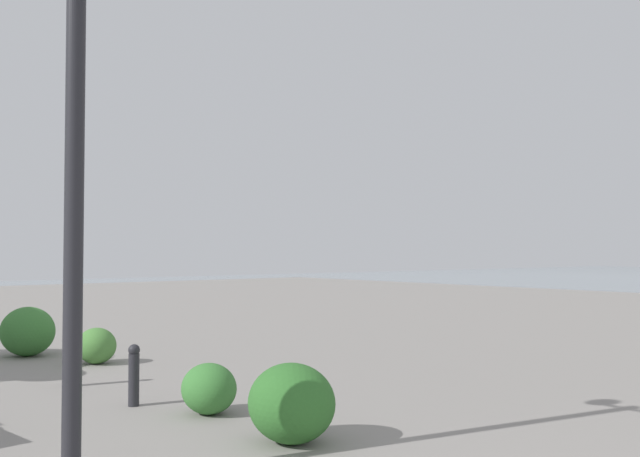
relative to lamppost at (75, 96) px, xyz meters
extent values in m
cylinder|color=#232328|center=(0.00, 0.00, -0.75)|extent=(0.14, 0.14, 4.23)
cylinder|color=#232328|center=(2.25, -1.52, -2.58)|extent=(0.12, 0.12, 0.58)
sphere|color=#232328|center=(2.25, -1.52, -2.25)|extent=(0.13, 0.13, 0.13)
cylinder|color=#232328|center=(3.84, -1.38, -2.54)|extent=(0.12, 0.12, 0.64)
sphere|color=#232328|center=(3.84, -1.38, -2.18)|extent=(0.13, 0.13, 0.13)
ellipsoid|color=#477F38|center=(5.36, -2.34, -2.59)|extent=(0.65, 0.58, 0.55)
ellipsoid|color=#387533|center=(6.86, -1.78, -2.46)|extent=(0.95, 0.85, 0.81)
ellipsoid|color=#387533|center=(1.38, -1.96, -2.60)|extent=(0.63, 0.57, 0.54)
ellipsoid|color=#2D6628|center=(-0.07, -1.95, -2.51)|extent=(0.84, 0.76, 0.71)
camera|label=1|loc=(-5.12, 1.88, -1.15)|focal=39.45mm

